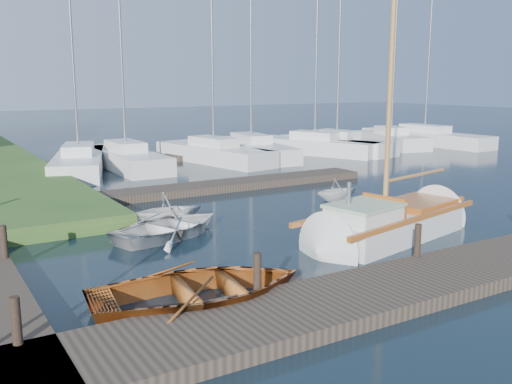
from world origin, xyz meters
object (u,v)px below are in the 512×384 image
tender_a (170,224)px  tender_b (168,207)px  mooring_post_0 (16,321)px  marina_boat_1 (126,157)px  marina_boat_5 (337,143)px  mooring_post_2 (418,240)px  dinghy (200,284)px  marina_boat_7 (424,137)px  sailboat (391,225)px  marina_boat_2 (214,152)px  mooring_post_1 (257,272)px  tender_d (337,188)px  marina_boat_6 (391,138)px  marina_boat_0 (79,161)px  marina_boat_4 (315,145)px  marina_boat_3 (251,148)px  mooring_post_4 (4,242)px

tender_a → tender_b: size_ratio=1.65×
tender_b → tender_a: bearing=161.5°
mooring_post_0 → marina_boat_1: marina_boat_1 is taller
marina_boat_5 → mooring_post_2: bearing=134.3°
dinghy → marina_boat_7: bearing=-47.7°
sailboat → dinghy: size_ratio=2.23×
tender_b → marina_boat_2: size_ratio=0.18×
mooring_post_0 → mooring_post_1: 4.50m
tender_d → marina_boat_7: size_ratio=0.17×
marina_boat_6 → marina_boat_7: (3.18, -0.08, -0.02)m
sailboat → marina_boat_0: 17.49m
tender_d → marina_boat_7: bearing=-53.4°
tender_b → marina_boat_1: marina_boat_1 is taller
mooring_post_0 → tender_a: (5.05, 5.80, -0.32)m
dinghy → marina_boat_0: size_ratio=0.40×
mooring_post_1 → tender_b: bearing=81.7°
marina_boat_1 → mooring_post_0: bearing=156.6°
marina_boat_2 → marina_boat_5: 8.74m
mooring_post_0 → marina_boat_6: size_ratio=0.07×
tender_a → marina_boat_0: size_ratio=0.33×
mooring_post_0 → marina_boat_4: bearing=43.2°
tender_d → marina_boat_1: (-4.17, 12.13, 0.09)m
marina_boat_2 → marina_boat_7: (17.03, 0.27, -0.02)m
sailboat → tender_a: bearing=135.6°
marina_boat_4 → marina_boat_3: bearing=58.8°
mooring_post_4 → mooring_post_0: bearing=-95.7°
mooring_post_1 → mooring_post_2: size_ratio=1.00×
mooring_post_0 → dinghy: 3.58m
mooring_post_2 → marina_boat_2: 19.50m
mooring_post_0 → marina_boat_1: (8.32, 19.41, -0.13)m
mooring_post_1 → marina_boat_6: size_ratio=0.07×
tender_b → marina_boat_7: marina_boat_7 is taller
marina_boat_3 → marina_boat_1: bearing=97.6°
mooring_post_4 → marina_boat_1: size_ratio=0.08×
mooring_post_4 → marina_boat_0: 15.24m
mooring_post_4 → marina_boat_6: 30.23m
mooring_post_1 → tender_a: bearing=84.5°
mooring_post_4 → dinghy: bearing=-55.6°
mooring_post_4 → marina_boat_5: 25.63m
tender_d → marina_boat_7: (17.78, 12.02, 0.09)m
marina_boat_4 → marina_boat_7: (9.99, 0.27, -0.01)m
mooring_post_0 → tender_d: (12.49, 7.29, -0.23)m
mooring_post_4 → marina_boat_4: marina_boat_4 is taller
tender_a → marina_boat_1: bearing=-31.9°
mooring_post_1 → dinghy: (-0.98, 0.59, -0.24)m
mooring_post_4 → marina_boat_4: (19.78, 14.03, -0.13)m
sailboat → marina_boat_2: (2.74, 16.64, 0.24)m
marina_boat_7 → marina_boat_0: bearing=86.2°
mooring_post_0 → marina_boat_2: 23.19m
sailboat → tender_b: sailboat is taller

